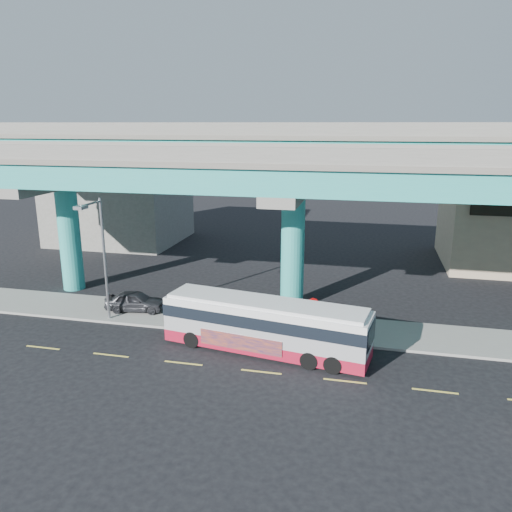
% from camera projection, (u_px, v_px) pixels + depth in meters
% --- Properties ---
extents(ground, '(120.00, 120.00, 0.00)m').
position_uv_depth(ground, '(263.00, 369.00, 24.41)').
color(ground, black).
rests_on(ground, ground).
extents(sidewalk, '(70.00, 4.00, 0.15)m').
position_uv_depth(sidewalk, '(282.00, 325.00, 29.57)').
color(sidewalk, gray).
rests_on(sidewalk, ground).
extents(lane_markings, '(58.00, 0.12, 0.01)m').
position_uv_depth(lane_markings, '(261.00, 372.00, 24.13)').
color(lane_markings, '#D8C64C').
rests_on(lane_markings, ground).
extents(viaduct, '(52.00, 12.40, 11.70)m').
position_uv_depth(viaduct, '(295.00, 165.00, 30.63)').
color(viaduct, teal).
rests_on(viaduct, ground).
extents(building_concrete, '(12.00, 10.00, 9.00)m').
position_uv_depth(building_concrete, '(120.00, 197.00, 50.20)').
color(building_concrete, gray).
rests_on(building_concrete, ground).
extents(transit_bus, '(11.16, 4.08, 2.81)m').
position_uv_depth(transit_bus, '(265.00, 324.00, 25.94)').
color(transit_bus, maroon).
rests_on(transit_bus, ground).
extents(parked_car, '(2.56, 4.16, 1.27)m').
position_uv_depth(parked_car, '(135.00, 301.00, 31.47)').
color(parked_car, '#2C2D31').
rests_on(parked_car, sidewalk).
extents(street_lamp, '(0.50, 2.43, 7.38)m').
position_uv_depth(street_lamp, '(98.00, 243.00, 28.65)').
color(street_lamp, gray).
rests_on(street_lamp, sidewalk).
extents(stop_sign, '(0.62, 0.31, 2.24)m').
position_uv_depth(stop_sign, '(313.00, 309.00, 27.48)').
color(stop_sign, gray).
rests_on(stop_sign, sidewalk).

